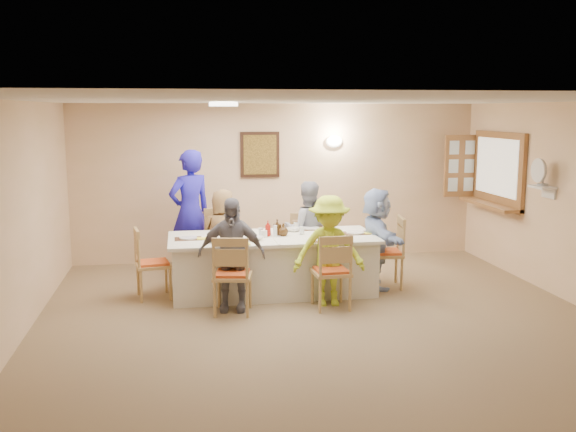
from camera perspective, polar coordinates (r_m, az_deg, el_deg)
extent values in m
plane|color=#7F684F|center=(7.22, 3.49, -10.02)|extent=(7.00, 7.00, 0.00)
plane|color=#DCB885|center=(10.31, -0.87, 3.01)|extent=(6.50, 0.00, 6.50)
plane|color=#DCB885|center=(3.68, 16.31, -9.20)|extent=(6.50, 0.00, 6.50)
plane|color=#DCB885|center=(6.93, -23.57, -0.93)|extent=(0.00, 7.00, 7.00)
plane|color=white|center=(6.81, 3.70, 10.23)|extent=(7.00, 7.00, 0.00)
cube|color=black|center=(10.20, -2.52, 5.47)|extent=(0.62, 0.04, 0.72)
cube|color=black|center=(10.17, -2.50, 5.46)|extent=(0.52, 0.02, 0.62)
ellipsoid|color=white|center=(10.38, 4.13, 6.63)|extent=(0.26, 0.09, 0.18)
cylinder|color=white|center=(8.15, -5.76, 9.86)|extent=(0.36, 0.36, 0.05)
cube|color=olive|center=(10.25, 18.19, 3.91)|extent=(0.06, 1.50, 1.15)
cube|color=olive|center=(10.26, 17.45, 1.00)|extent=(0.30, 1.50, 0.05)
cube|color=olive|center=(10.82, 15.10, 4.32)|extent=(0.55, 0.04, 1.00)
cube|color=white|center=(9.06, 21.67, 2.41)|extent=(0.22, 0.36, 0.03)
cube|color=white|center=(8.52, -1.36, -4.31)|extent=(2.71, 1.15, 0.76)
imported|color=brown|center=(9.06, -5.75, -1.72)|extent=(0.65, 0.43, 1.32)
imported|color=#9194A5|center=(9.21, 1.72, -1.23)|extent=(0.74, 0.61, 1.40)
imported|color=slate|center=(7.72, -5.05, -3.42)|extent=(0.93, 0.63, 1.38)
imported|color=#CDEC32|center=(7.91, 3.66, -3.12)|extent=(0.97, 0.65, 1.37)
imported|color=#A7BEEE|center=(8.76, 7.86, -1.96)|extent=(1.28, 0.46, 1.37)
imported|color=#241DBD|center=(9.46, -8.70, 0.30)|extent=(1.04, 1.01, 1.84)
cube|color=#472B19|center=(7.96, -5.21, -2.49)|extent=(0.33, 0.24, 0.01)
cylinder|color=white|center=(7.96, -5.21, -2.42)|extent=(0.25, 0.25, 0.02)
cube|color=#FEF035|center=(7.93, -3.89, -2.48)|extent=(0.14, 0.14, 0.01)
cube|color=#472B19|center=(8.14, 3.25, -2.20)|extent=(0.35, 0.26, 0.01)
cylinder|color=white|center=(8.14, 3.25, -2.14)|extent=(0.23, 0.23, 0.01)
cube|color=#FEF035|center=(8.13, 4.56, -2.18)|extent=(0.14, 0.14, 0.01)
cube|color=#472B19|center=(8.78, -5.65, -1.37)|extent=(0.37, 0.27, 0.01)
cylinder|color=white|center=(8.78, -5.65, -1.31)|extent=(0.25, 0.25, 0.02)
cube|color=#FEF035|center=(8.75, -4.45, -1.35)|extent=(0.14, 0.14, 0.01)
cube|color=#472B19|center=(8.94, 2.05, -1.14)|extent=(0.38, 0.28, 0.01)
cylinder|color=white|center=(8.94, 2.05, -1.07)|extent=(0.24, 0.24, 0.02)
cube|color=#FEF035|center=(8.93, 3.24, -1.11)|extent=(0.14, 0.14, 0.01)
cube|color=#472B19|center=(8.35, -8.86, -2.00)|extent=(0.34, 0.26, 0.01)
cylinder|color=white|center=(8.35, -8.87, -1.94)|extent=(0.23, 0.23, 0.01)
cube|color=#FEF035|center=(8.30, -7.62, -1.99)|extent=(0.14, 0.14, 0.01)
cube|color=#472B19|center=(8.66, 5.98, -1.53)|extent=(0.36, 0.27, 0.01)
cylinder|color=white|center=(8.66, 5.98, -1.46)|extent=(0.25, 0.25, 0.02)
cube|color=#FEF035|center=(8.67, 7.22, -1.50)|extent=(0.13, 0.13, 0.01)
imported|color=white|center=(8.05, -6.79, -2.10)|extent=(0.15, 0.15, 0.08)
imported|color=white|center=(9.00, 0.76, -0.84)|extent=(0.14, 0.14, 0.07)
imported|color=white|center=(8.17, -2.96, -2.00)|extent=(0.32, 0.32, 0.05)
imported|color=white|center=(8.75, 0.47, -1.21)|extent=(0.25, 0.25, 0.05)
imported|color=#B2180F|center=(8.42, -1.80, -1.10)|extent=(0.09, 0.09, 0.21)
imported|color=#3C2610|center=(8.50, -0.97, -0.99)|extent=(0.11, 0.11, 0.21)
imported|color=#3C2610|center=(8.44, -0.41, -1.22)|extent=(0.22, 0.22, 0.17)
cylinder|color=silver|center=(8.45, -2.43, -1.39)|extent=(0.06, 0.06, 0.10)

